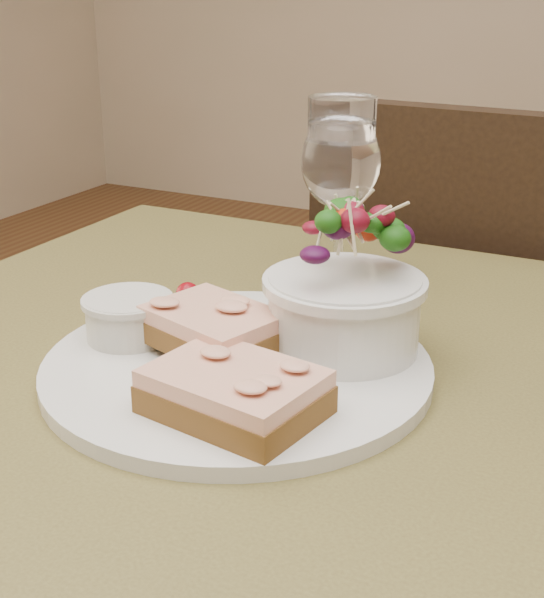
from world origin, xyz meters
The scene contains 9 objects.
cafe_table centered at (0.00, 0.00, 0.65)m, with size 0.80×0.80×0.75m.
chair_far centered at (0.05, 0.63, 0.29)m, with size 0.44×0.44×0.90m.
dinner_plate centered at (-0.03, 0.01, 0.76)m, with size 0.30×0.30×0.01m, color silver.
sandwich_front centered at (0.01, -0.07, 0.78)m, with size 0.13×0.10×0.03m.
sandwich_back centered at (-0.05, 0.01, 0.78)m, with size 0.12×0.10×0.03m.
ramekin centered at (-0.13, 0.00, 0.78)m, with size 0.07×0.07×0.04m.
salad_bowl centered at (0.03, 0.06, 0.82)m, with size 0.12×0.12×0.13m.
garnish centered at (-0.12, 0.09, 0.77)m, with size 0.05×0.04×0.02m.
wine_glass centered at (-0.04, 0.22, 0.87)m, with size 0.08×0.08×0.18m.
Camera 1 is at (0.26, -0.51, 1.04)m, focal length 50.00 mm.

